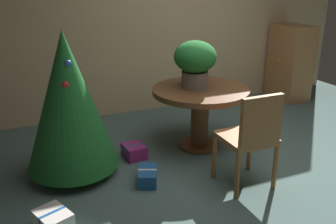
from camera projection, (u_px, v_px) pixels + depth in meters
The scene contains 10 objects.
ground_plane at pixel (251, 167), 3.89m from camera, with size 6.60×6.60×0.00m, color #4C6660.
back_wall_panel at pixel (168, 21), 5.34m from camera, with size 6.00×0.10×2.60m, color tan.
round_dining_table at pixel (200, 103), 4.19m from camera, with size 1.10×1.10×0.72m.
flower_vase at pixel (195, 61), 4.07m from camera, with size 0.48×0.48×0.53m.
wooden_chair_near at pixel (251, 135), 3.35m from camera, with size 0.46×0.45×0.95m.
holiday_tree at pixel (68, 101), 3.53m from camera, with size 0.91×0.91×1.46m.
gift_box_purple at pixel (134, 151), 4.09m from camera, with size 0.24×0.28×0.15m.
gift_box_cream at pixel (53, 221), 2.90m from camera, with size 0.31×0.35×0.16m.
gift_box_blue at pixel (148, 176), 3.59m from camera, with size 0.28×0.35×0.14m.
wooden_cabinet at pixel (290, 63), 5.93m from camera, with size 0.46×0.65×1.20m.
Camera 1 is at (-2.18, -2.81, 1.89)m, focal length 39.28 mm.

